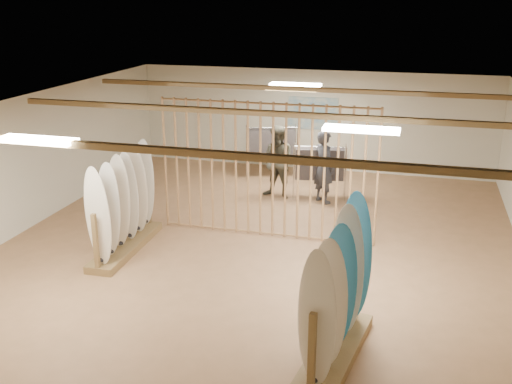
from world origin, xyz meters
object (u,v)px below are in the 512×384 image
(rack_left, at_px, (124,218))
(shopper_a, at_px, (324,162))
(rack_right, at_px, (336,313))
(shopper_b, at_px, (279,158))
(clothing_rack_a, at_px, (272,144))
(clothing_rack_b, at_px, (320,164))

(rack_left, distance_m, shopper_a, 5.04)
(rack_right, distance_m, shopper_b, 6.88)
(clothing_rack_a, height_order, shopper_a, shopper_a)
(clothing_rack_b, bearing_deg, clothing_rack_a, 128.88)
(clothing_rack_a, bearing_deg, shopper_a, -62.91)
(shopper_a, bearing_deg, shopper_b, 37.54)
(rack_right, distance_m, clothing_rack_a, 8.55)
(rack_right, xyz_separation_m, clothing_rack_a, (-2.90, 8.04, 0.23))
(rack_right, relative_size, shopper_b, 1.10)
(rack_right, relative_size, shopper_a, 1.12)
(rack_left, xyz_separation_m, shopper_a, (3.25, 3.83, 0.33))
(rack_right, bearing_deg, shopper_b, 117.73)
(rack_left, bearing_deg, shopper_a, 47.90)
(rack_left, xyz_separation_m, clothing_rack_b, (3.11, 4.11, 0.21))
(rack_left, xyz_separation_m, clothing_rack_a, (1.57, 5.44, 0.27))
(clothing_rack_a, distance_m, shopper_b, 1.67)
(clothing_rack_b, height_order, shopper_b, shopper_b)
(rack_right, distance_m, clothing_rack_b, 6.84)
(rack_left, bearing_deg, rack_right, -31.96)
(rack_right, bearing_deg, clothing_rack_a, 117.82)
(rack_right, relative_size, clothing_rack_a, 1.55)
(clothing_rack_a, relative_size, shopper_a, 0.72)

